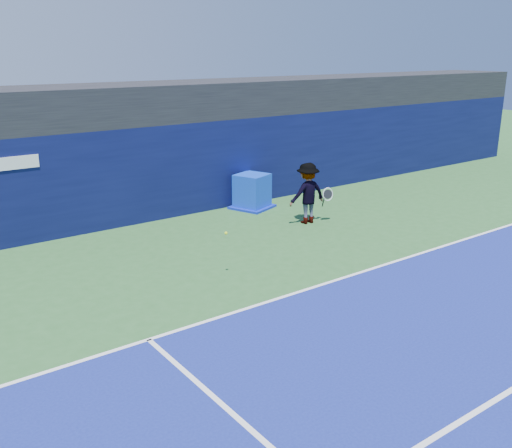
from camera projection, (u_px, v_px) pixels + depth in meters
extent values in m
plane|color=#2A5C29|center=(445.00, 327.00, 11.32)|extent=(80.00, 80.00, 0.00)
cube|color=white|center=(339.00, 279.00, 13.63)|extent=(24.00, 0.10, 0.01)
cube|color=black|center=(166.00, 101.00, 19.11)|extent=(36.00, 3.00, 1.20)
cube|color=#0A0E39|center=(183.00, 167.00, 18.96)|extent=(36.00, 1.00, 3.00)
cube|color=#0E37C7|center=(252.00, 191.00, 19.58)|extent=(1.27, 1.27, 1.19)
cube|color=#0C1DAE|center=(252.00, 207.00, 19.74)|extent=(1.58, 1.58, 0.08)
imported|color=white|center=(307.00, 193.00, 17.80)|extent=(1.31, 0.84, 1.92)
cylinder|color=black|center=(323.00, 202.00, 17.95)|extent=(0.09, 0.17, 0.30)
torus|color=white|center=(328.00, 194.00, 17.92)|extent=(0.35, 0.20, 0.34)
cylinder|color=black|center=(328.00, 194.00, 17.92)|extent=(0.30, 0.15, 0.29)
sphere|color=#D9EA1A|center=(226.00, 233.00, 13.54)|extent=(0.07, 0.07, 0.07)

